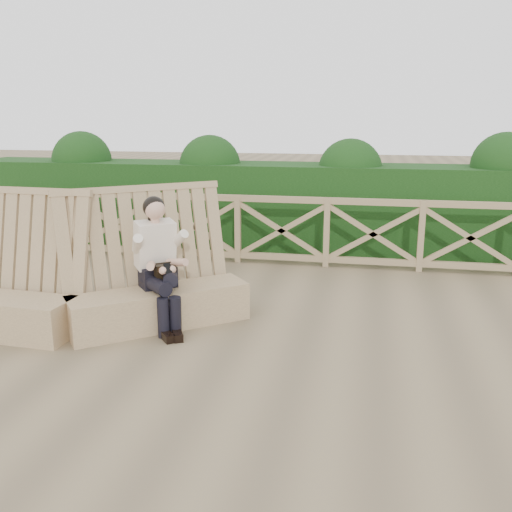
# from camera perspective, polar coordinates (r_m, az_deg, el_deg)

# --- Properties ---
(ground) EXTENTS (60.00, 60.00, 0.00)m
(ground) POSITION_cam_1_polar(r_m,az_deg,el_deg) (5.95, -2.82, -9.26)
(ground) COLOR brown
(ground) RESTS_ON ground
(bench) EXTENTS (3.76, 1.89, 1.57)m
(bench) POSITION_cam_1_polar(r_m,az_deg,el_deg) (6.73, -17.67, -3.58)
(bench) COLOR #856B4C
(bench) RESTS_ON ground
(woman) EXTENTS (0.79, 0.93, 1.47)m
(woman) POSITION_cam_1_polar(r_m,az_deg,el_deg) (6.46, -9.70, -0.32)
(woman) COLOR black
(woman) RESTS_ON ground
(guardrail) EXTENTS (10.10, 0.09, 1.10)m
(guardrail) POSITION_cam_1_polar(r_m,az_deg,el_deg) (9.08, 2.54, 2.58)
(guardrail) COLOR olive
(guardrail) RESTS_ON ground
(hedge) EXTENTS (12.00, 1.20, 1.50)m
(hedge) POSITION_cam_1_polar(r_m,az_deg,el_deg) (10.21, 3.60, 4.96)
(hedge) COLOR black
(hedge) RESTS_ON ground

